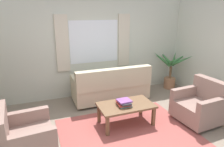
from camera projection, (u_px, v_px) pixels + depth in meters
The scene contains 10 objects.
ground_plane at pixel (129, 135), 3.85m from camera, with size 6.24×6.24×0.00m, color gray.
wall_back at pixel (94, 47), 5.48m from camera, with size 5.32×0.12×2.60m, color beige.
window_with_curtains at pixel (95, 42), 5.36m from camera, with size 1.98×0.07×1.40m.
area_rug at pixel (129, 135), 3.85m from camera, with size 2.48×2.09×0.01m, color #9E4C47.
couch at pixel (111, 87), 5.24m from camera, with size 1.90×0.82×0.92m.
armchair_left at pixel (23, 138), 3.16m from camera, with size 0.88×0.90×0.88m.
armchair_right at pixel (200, 105), 4.27m from camera, with size 0.87×0.89×0.88m.
coffee_table at pixel (126, 107), 4.13m from camera, with size 1.10×0.64×0.44m.
book_stack_on_table at pixel (124, 103), 4.06m from camera, with size 0.28×0.35×0.12m.
potted_plant at pixel (171, 69), 6.02m from camera, with size 1.22×1.22×1.11m.
Camera 1 is at (-1.49, -3.00, 2.25)m, focal length 32.98 mm.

